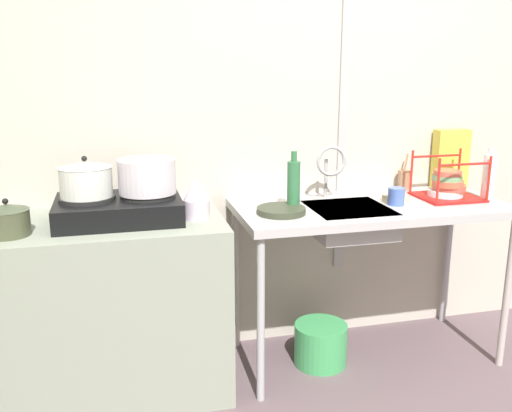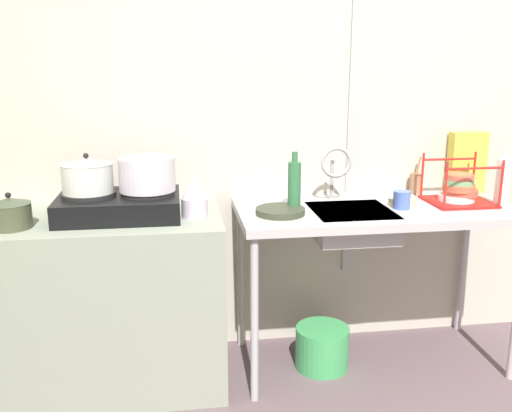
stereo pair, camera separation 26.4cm
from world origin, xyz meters
name	(u,v)px [view 1 (the left image)]	position (x,y,z in m)	size (l,w,h in m)	color
wall_back	(334,101)	(0.00, 1.62, 1.30)	(4.46, 0.10, 2.60)	#BCB3A5
wall_metal_strip	(345,77)	(0.03, 1.56, 1.43)	(0.05, 0.01, 2.08)	#AEABAC
counter_concrete	(108,308)	(-1.22, 1.27, 0.41)	(1.06, 0.61, 0.82)	gray
counter_sink	(370,217)	(0.07, 1.27, 0.76)	(1.34, 0.61, 0.82)	#AEABAC
stove	(119,208)	(-1.14, 1.27, 0.88)	(0.54, 0.39, 0.12)	black
pot_on_left_burner	(86,179)	(-1.27, 1.27, 1.02)	(0.23, 0.23, 0.18)	silver
pot_on_right_burner	(147,176)	(-1.01, 1.27, 1.01)	(0.25, 0.25, 0.15)	silver
pot_beside_stove	(7,220)	(-1.58, 1.14, 0.89)	(0.18, 0.18, 0.15)	#444832
percolator	(196,199)	(-0.80, 1.21, 0.91)	(0.12, 0.12, 0.19)	silver
sink_basin	(348,220)	(-0.07, 1.22, 0.76)	(0.37, 0.38, 0.13)	#AEABAC
faucet	(330,164)	(-0.10, 1.39, 1.01)	(0.16, 0.09, 0.28)	#AEABAC
frying_pan	(281,210)	(-0.41, 1.20, 0.84)	(0.23, 0.23, 0.03)	#333828
dish_rack	(447,186)	(0.50, 1.28, 0.89)	(0.30, 0.28, 0.23)	red
cup_by_rack	(396,196)	(0.18, 1.22, 0.87)	(0.08, 0.08, 0.09)	#4864B6
small_bowl_on_drainboard	(395,198)	(0.21, 1.29, 0.84)	(0.13, 0.13, 0.04)	beige
bottle_by_sink	(294,185)	(-0.34, 1.25, 0.94)	(0.06, 0.06, 0.28)	#2F693F
bottle_by_rack	(489,177)	(0.67, 1.19, 0.94)	(0.06, 0.06, 0.27)	white
cereal_box	(451,159)	(0.65, 1.51, 0.98)	(0.19, 0.08, 0.32)	gold
utensil_jar	(404,180)	(0.38, 1.52, 0.88)	(0.07, 0.07, 0.20)	#956A4D
bucket_on_floor	(320,344)	(-0.18, 1.24, 0.11)	(0.27, 0.27, 0.21)	#3E9F58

